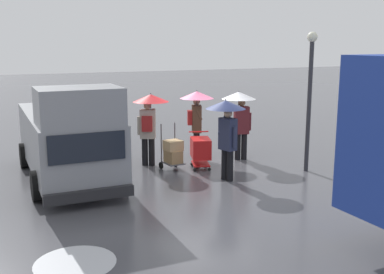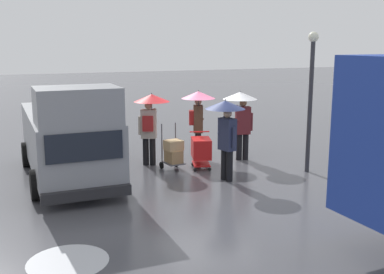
{
  "view_description": "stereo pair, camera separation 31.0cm",
  "coord_description": "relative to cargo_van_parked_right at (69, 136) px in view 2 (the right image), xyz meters",
  "views": [
    {
      "loc": [
        5.57,
        11.81,
        3.58
      ],
      "look_at": [
        0.58,
        0.35,
        1.05
      ],
      "focal_mm": 43.92,
      "sensor_mm": 36.0,
      "label": 1
    },
    {
      "loc": [
        5.29,
        11.93,
        3.58
      ],
      "look_at": [
        0.58,
        0.35,
        1.05
      ],
      "focal_mm": 43.92,
      "sensor_mm": 36.0,
      "label": 2
    }
  ],
  "objects": [
    {
      "name": "ground_plane",
      "position": [
        -3.75,
        0.39,
        -1.18
      ],
      "size": [
        90.0,
        90.0,
        0.0
      ],
      "primitive_type": "plane",
      "color": "#4C4C51"
    },
    {
      "name": "slush_patch_near_cluster",
      "position": [
        0.72,
        4.85,
        -1.18
      ],
      "size": [
        1.36,
        1.36,
        0.01
      ],
      "primitive_type": "cylinder",
      "color": "silver",
      "rests_on": "ground"
    },
    {
      "name": "slush_patch_under_van",
      "position": [
        -6.17,
        4.54,
        -1.18
      ],
      "size": [
        1.24,
        1.24,
        0.01
      ],
      "primitive_type": "cylinder",
      "color": "silver",
      "rests_on": "ground"
    },
    {
      "name": "cargo_van_parked_right",
      "position": [
        0.0,
        0.0,
        0.0
      ],
      "size": [
        2.24,
        5.36,
        2.6
      ],
      "color": "gray",
      "rests_on": "ground"
    },
    {
      "name": "shopping_cart_vendor",
      "position": [
        -3.65,
        0.27,
        -0.61
      ],
      "size": [
        0.76,
        0.94,
        1.02
      ],
      "color": "red",
      "rests_on": "ground"
    },
    {
      "name": "hand_dolly_boxes",
      "position": [
        -2.85,
        0.13,
        -0.66
      ],
      "size": [
        0.59,
        0.76,
        1.32
      ],
      "color": "#515156",
      "rests_on": "ground"
    },
    {
      "name": "pedestrian_pink_side",
      "position": [
        -5.18,
        -0.21,
        0.39
      ],
      "size": [
        1.04,
        1.04,
        2.15
      ],
      "color": "black",
      "rests_on": "ground"
    },
    {
      "name": "pedestrian_black_side",
      "position": [
        -2.43,
        -0.64,
        0.39
      ],
      "size": [
        1.04,
        1.04,
        2.15
      ],
      "color": "black",
      "rests_on": "ground"
    },
    {
      "name": "pedestrian_white_side",
      "position": [
        -4.05,
        -0.92,
        0.39
      ],
      "size": [
        1.04,
        1.04,
        2.15
      ],
      "color": "black",
      "rests_on": "ground"
    },
    {
      "name": "pedestrian_far_side",
      "position": [
        -3.79,
        1.56,
        0.41
      ],
      "size": [
        1.04,
        1.04,
        2.15
      ],
      "color": "black",
      "rests_on": "ground"
    },
    {
      "name": "street_lamp",
      "position": [
        -6.28,
        1.71,
        1.19
      ],
      "size": [
        0.28,
        0.28,
        3.86
      ],
      "color": "#2D2D33",
      "rests_on": "ground"
    }
  ]
}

